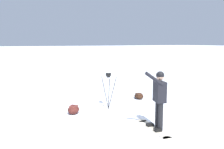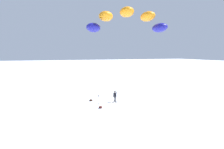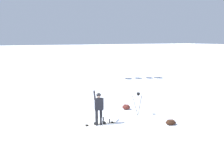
{
  "view_description": "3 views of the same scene",
  "coord_description": "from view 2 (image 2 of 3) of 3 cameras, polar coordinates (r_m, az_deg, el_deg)",
  "views": [
    {
      "loc": [
        5.47,
        -4.75,
        2.46
      ],
      "look_at": [
        -0.96,
        -1.38,
        1.45
      ],
      "focal_mm": 37.2,
      "sensor_mm": 36.0,
      "label": 1
    },
    {
      "loc": [
        -5.92,
        -19.56,
        6.98
      ],
      "look_at": [
        -1.89,
        -6.79,
        5.04
      ],
      "focal_mm": 22.81,
      "sensor_mm": 36.0,
      "label": 2
    },
    {
      "loc": [
        4.87,
        9.64,
        4.31
      ],
      "look_at": [
        -1.16,
        -2.52,
        2.21
      ],
      "focal_mm": 37.29,
      "sensor_mm": 36.0,
      "label": 3
    }
  ],
  "objects": [
    {
      "name": "ski_poles",
      "position": [
        23.29,
        0.92,
        -7.1
      ],
      "size": [
        0.36,
        0.4,
        1.23
      ],
      "color": "gray",
      "rests_on": "ground_plane"
    },
    {
      "name": "ground_plane",
      "position": [
        21.6,
        -0.66,
        -10.6
      ],
      "size": [
        300.0,
        300.0,
        0.0
      ],
      "primitive_type": "plane",
      "color": "white"
    },
    {
      "name": "gear_bag_small",
      "position": [
        18.94,
        -4.6,
        -12.89
      ],
      "size": [
        0.62,
        0.6,
        0.29
      ],
      "color": "#4C1E19",
      "rests_on": "ground_plane"
    },
    {
      "name": "camera_tripod",
      "position": [
        19.93,
        -5.49,
        -9.35
      ],
      "size": [
        0.65,
        0.49,
        1.35
      ],
      "color": "#262628",
      "rests_on": "ground_plane"
    },
    {
      "name": "gear_bag_large",
      "position": [
        21.81,
        -8.48,
        -10.15
      ],
      "size": [
        0.62,
        0.5,
        0.24
      ],
      "color": "black",
      "rests_on": "ground_plane"
    },
    {
      "name": "snowboard",
      "position": [
        21.02,
        1.04,
        -11.06
      ],
      "size": [
        1.72,
        0.47,
        0.1
      ],
      "color": "beige",
      "rests_on": "ground_plane"
    },
    {
      "name": "snowboarder",
      "position": [
        20.83,
        1.2,
        -8.37
      ],
      "size": [
        0.46,
        0.73,
        1.7
      ],
      "color": "black",
      "rests_on": "ground_plane"
    },
    {
      "name": "traction_kite",
      "position": [
        8.0,
        5.92,
        20.85
      ],
      "size": [
        4.39,
        2.32,
        1.23
      ],
      "color": "navy"
    }
  ]
}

